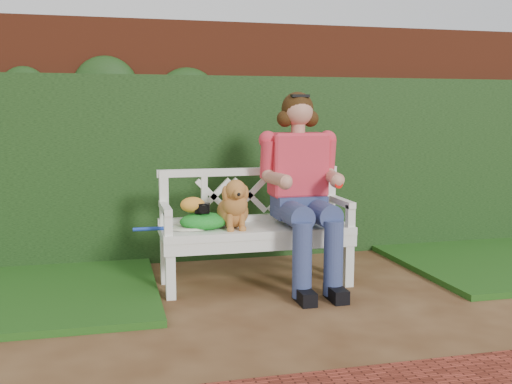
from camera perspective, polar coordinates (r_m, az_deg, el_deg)
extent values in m
plane|color=#452712|center=(4.29, 6.48, -11.06)|extent=(60.00, 60.00, 0.00)
cube|color=maroon|center=(5.89, 0.17, 4.97)|extent=(10.00, 0.30, 2.20)
cube|color=#274E1C|center=(5.70, 0.71, 2.36)|extent=(10.00, 0.18, 1.70)
cube|color=black|center=(4.59, -5.13, -1.52)|extent=(0.13, 0.11, 0.07)
ellipsoid|color=orange|center=(4.60, -6.05, -1.22)|extent=(0.22, 0.18, 0.12)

